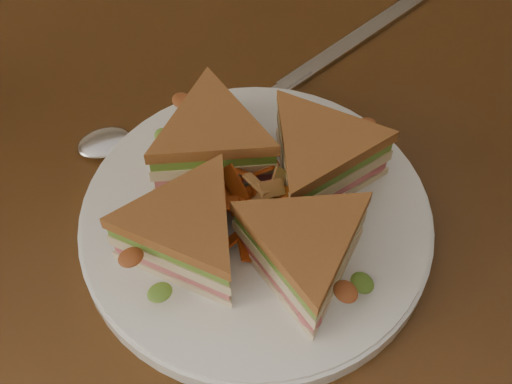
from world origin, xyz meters
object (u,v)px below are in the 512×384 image
table (287,224)px  plate (256,222)px  spoon (130,141)px  knife (344,47)px  sandwich_wedges (256,196)px

table → plate: bearing=-137.9°
table → spoon: bearing=148.6°
plate → knife: size_ratio=1.37×
sandwich_wedges → spoon: size_ratio=1.45×
spoon → plate: bearing=-45.6°
sandwich_wedges → knife: size_ratio=1.26×
table → sandwich_wedges: 0.16m
table → sandwich_wedges: size_ratio=4.60×
plate → spoon: (-0.07, 0.12, -0.00)m
spoon → sandwich_wedges: bearing=-45.6°
table → sandwich_wedges: sandwich_wedges is taller
table → plate: 0.13m
sandwich_wedges → spoon: bearing=118.8°
knife → plate: bearing=-154.5°
plate → spoon: plate is taller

